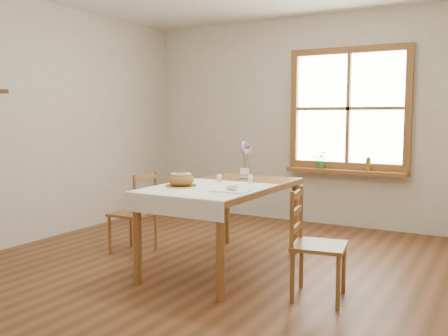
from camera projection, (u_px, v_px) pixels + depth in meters
The scene contains 18 objects.
ground at pixel (207, 275), 4.27m from camera, with size 5.00×5.00×0.00m, color brown.
room_walls at pixel (206, 74), 4.10m from camera, with size 4.60×5.10×2.65m.
window at pixel (349, 108), 6.01m from camera, with size 1.46×0.08×1.46m.
window_sill at pixel (345, 172), 6.03m from camera, with size 1.46×0.20×0.05m.
dining_table at pixel (224, 194), 4.46m from camera, with size 0.90×1.60×0.75m.
table_linen at pixel (206, 188), 4.19m from camera, with size 0.91×0.99×0.01m, color white.
chair_left at pixel (132, 212), 4.97m from camera, with size 0.38×0.39×0.81m, color brown, non-canonical shape.
chair_right at pixel (319, 244), 3.71m from camera, with size 0.38×0.40×0.82m, color brown, non-canonical shape.
bread_plate at pixel (181, 186), 4.24m from camera, with size 0.26×0.26×0.01m, color white.
bread_loaf at pixel (181, 178), 4.23m from camera, with size 0.22×0.22×0.12m, color olive.
egg_napkin at pixel (232, 190), 4.00m from camera, with size 0.28×0.23×0.01m, color white.
eggs at pixel (232, 187), 4.00m from camera, with size 0.21×0.19×0.05m, color white, non-canonical shape.
salt_shaker at pixel (219, 179), 4.45m from camera, with size 0.04×0.04×0.08m, color white.
pepper_shaker at pixel (250, 179), 4.45m from camera, with size 0.04×0.04×0.08m, color white.
flower_vase at pixel (244, 174), 4.88m from camera, with size 0.09×0.09×0.09m, color white.
lavender_bouquet at pixel (245, 155), 4.86m from camera, with size 0.15×0.15×0.28m, color #6F5496, non-canonical shape.
potted_plant at pixel (321, 162), 6.17m from camera, with size 0.19×0.21×0.16m, color #3A772F.
amber_bottle at pixel (368, 164), 5.89m from camera, with size 0.06×0.06×0.17m, color #955E1B.
Camera 1 is at (2.18, -3.54, 1.37)m, focal length 40.00 mm.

